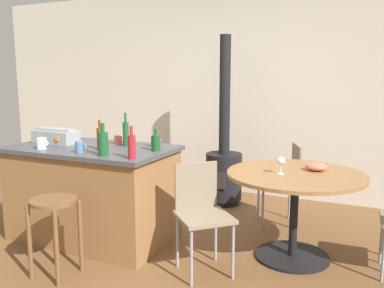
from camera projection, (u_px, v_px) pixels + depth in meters
The scene contains 20 objects.
ground_plane at pixel (149, 264), 3.42m from camera, with size 8.80×8.80×0.00m, color brown.
back_wall at pixel (242, 92), 5.39m from camera, with size 8.00×0.10×2.70m, color beige.
kitchen_island at pixel (93, 193), 3.91m from camera, with size 1.54×0.89×0.90m.
wooden_stool at pixel (54, 218), 3.16m from camera, with size 0.36×0.36×0.62m.
dining_table at pixel (295, 193), 3.45m from camera, with size 1.15×1.15×0.76m.
folding_chair_far at pixel (284, 178), 4.27m from camera, with size 0.52×0.52×0.85m.
folding_chair_left at pixel (201, 209), 3.25m from camera, with size 0.57×0.57×0.86m.
wood_stove at pixel (224, 165), 4.97m from camera, with size 0.44×0.45×2.03m.
toolbox at pixel (56, 136), 4.03m from camera, with size 0.44×0.22×0.15m.
bottle_0 at pixel (126, 133), 3.86m from camera, with size 0.06×0.06×0.32m.
bottle_1 at pixel (156, 142), 3.62m from camera, with size 0.08×0.08×0.20m.
bottle_2 at pixel (100, 138), 3.66m from camera, with size 0.06×0.06×0.27m.
bottle_3 at pixel (103, 143), 3.39m from camera, with size 0.08×0.08×0.27m.
bottle_4 at pixel (132, 146), 3.27m from camera, with size 0.06×0.06×0.27m.
cup_0 at pixel (155, 141), 3.83m from camera, with size 0.11×0.07×0.11m.
cup_1 at pixel (80, 147), 3.52m from camera, with size 0.11×0.07×0.10m.
cup_2 at pixel (41, 143), 3.72m from camera, with size 0.13×0.09×0.10m.
cup_3 at pixel (118, 140), 4.00m from camera, with size 0.11×0.08×0.08m.
wine_glass at pixel (281, 161), 3.36m from camera, with size 0.07×0.07×0.14m.
serving_bowl at pixel (316, 167), 3.50m from camera, with size 0.18×0.18×0.07m, color #DB6651.
Camera 1 is at (1.67, -2.76, 1.56)m, focal length 38.19 mm.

